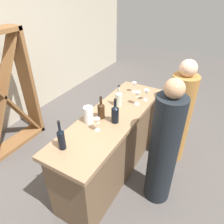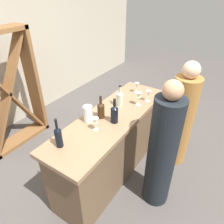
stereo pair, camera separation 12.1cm
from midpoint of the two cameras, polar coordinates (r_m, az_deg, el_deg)
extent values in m
plane|color=#4C4744|center=(3.06, -1.18, -15.71)|extent=(12.00, 12.00, 0.00)
cube|color=brown|center=(2.74, -1.28, -9.58)|extent=(1.80, 0.50, 0.89)
cube|color=#8C6B4C|center=(2.45, -1.41, -1.49)|extent=(1.88, 0.58, 0.05)
cube|color=brown|center=(3.61, -22.97, 7.04)|extent=(0.06, 0.28, 1.76)
cube|color=brown|center=(3.82, -25.44, -7.31)|extent=(0.98, 0.28, 0.06)
cube|color=brown|center=(3.39, -28.78, 3.83)|extent=(0.89, 0.20, 1.65)
cube|color=brown|center=(3.39, -28.78, 3.83)|extent=(0.89, 0.20, 1.65)
cylinder|color=black|center=(2.01, -15.27, -7.51)|extent=(0.07, 0.07, 0.19)
cone|color=black|center=(1.95, -15.74, -5.01)|extent=(0.07, 0.07, 0.04)
cylinder|color=black|center=(1.91, -15.99, -3.66)|extent=(0.02, 0.02, 0.08)
cylinder|color=black|center=(1.89, -16.19, -2.56)|extent=(0.03, 0.03, 0.01)
cylinder|color=#331E0F|center=(2.37, -4.43, 0.07)|extent=(0.08, 0.08, 0.16)
cone|color=#331E0F|center=(2.32, -4.53, 2.07)|extent=(0.08, 0.08, 0.03)
cylinder|color=#331E0F|center=(2.29, -4.58, 3.13)|extent=(0.03, 0.03, 0.07)
cylinder|color=black|center=(2.27, -4.62, 4.01)|extent=(0.03, 0.03, 0.01)
cylinder|color=black|center=(2.29, -0.67, -0.93)|extent=(0.08, 0.08, 0.17)
cone|color=black|center=(2.23, -0.68, 1.28)|extent=(0.08, 0.08, 0.03)
cylinder|color=black|center=(2.20, -0.69, 2.47)|extent=(0.03, 0.03, 0.07)
cylinder|color=black|center=(2.18, -0.70, 3.43)|extent=(0.03, 0.03, 0.01)
cylinder|color=#B7C6B2|center=(2.59, 0.47, 3.36)|extent=(0.08, 0.08, 0.16)
cone|color=#B7C6B2|center=(2.55, 0.48, 5.28)|extent=(0.08, 0.08, 0.03)
cylinder|color=#B7C6B2|center=(2.52, 0.49, 6.29)|extent=(0.03, 0.03, 0.07)
cylinder|color=black|center=(2.51, 0.49, 7.12)|extent=(0.03, 0.03, 0.01)
cylinder|color=white|center=(2.78, 7.91, 3.30)|extent=(0.06, 0.06, 0.00)
cylinder|color=white|center=(2.76, 7.97, 3.97)|extent=(0.01, 0.01, 0.07)
cone|color=white|center=(2.73, 8.08, 5.29)|extent=(0.07, 0.07, 0.07)
cylinder|color=white|center=(2.67, 5.50, 2.18)|extent=(0.07, 0.07, 0.00)
cylinder|color=white|center=(2.65, 5.55, 2.99)|extent=(0.01, 0.01, 0.08)
cone|color=white|center=(2.61, 5.64, 4.61)|extent=(0.07, 0.07, 0.09)
cone|color=beige|center=(2.62, 5.61, 4.03)|extent=(0.06, 0.06, 0.03)
cylinder|color=white|center=(2.22, -5.54, -4.93)|extent=(0.06, 0.06, 0.00)
cylinder|color=white|center=(2.20, -5.59, -4.22)|extent=(0.01, 0.01, 0.07)
cone|color=white|center=(2.16, -5.69, -2.67)|extent=(0.06, 0.06, 0.08)
cone|color=beige|center=(2.18, -5.65, -3.25)|extent=(0.05, 0.05, 0.03)
cylinder|color=white|center=(2.97, 4.78, 5.53)|extent=(0.06, 0.06, 0.00)
cylinder|color=white|center=(2.95, 4.81, 6.11)|extent=(0.01, 0.01, 0.06)
cone|color=white|center=(2.92, 4.87, 7.35)|extent=(0.06, 0.06, 0.08)
cylinder|color=silver|center=(2.30, -7.91, -0.76)|extent=(0.10, 0.10, 0.19)
cylinder|color=#9E6B33|center=(2.99, 16.37, -2.07)|extent=(0.38, 0.38, 1.30)
sphere|color=#D8AD8C|center=(2.65, 18.87, 11.22)|extent=(0.21, 0.21, 0.21)
cylinder|color=black|center=(2.36, 12.29, -10.87)|extent=(0.32, 0.32, 1.38)
sphere|color=tan|center=(1.92, 14.97, 6.16)|extent=(0.19, 0.19, 0.19)
camera|label=1|loc=(0.06, -91.44, -0.93)|focal=33.56mm
camera|label=2|loc=(0.06, 88.56, 0.93)|focal=33.56mm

